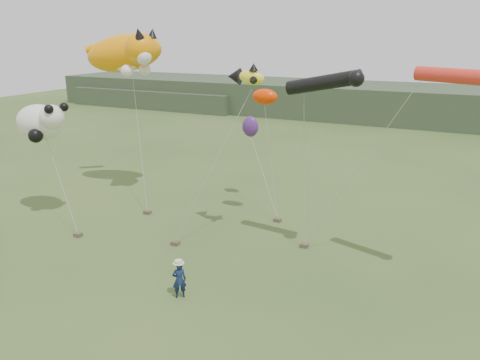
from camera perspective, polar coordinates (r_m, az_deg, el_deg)
name	(u,v)px	position (r m, az deg, el deg)	size (l,w,h in m)	color
ground	(178,286)	(19.77, -7.61, -12.68)	(120.00, 120.00, 0.00)	#385123
headland	(352,101)	(60.77, 13.44, 9.31)	(90.00, 13.00, 4.00)	#2D3D28
festival_attendant	(179,280)	(18.66, -7.41, -11.98)	(0.55, 0.36, 1.50)	#122146
sandbag_anchors	(196,230)	(24.60, -5.43, -6.11)	(11.17, 6.56, 0.19)	brown
cat_kite	(128,53)	(30.30, -13.54, 14.83)	(6.57, 3.73, 2.98)	orange
fish_kite	(245,77)	(21.99, 0.64, 12.49)	(2.06, 1.36, 1.06)	yellow
tube_kites	(381,79)	(19.79, 16.77, 11.67)	(8.50, 1.82, 1.67)	black
panda_kite	(42,122)	(27.67, -23.03, 6.55)	(3.42, 2.21, 2.13)	white
misc_kites	(257,113)	(26.40, 2.10, 8.21)	(3.21, 3.39, 3.21)	#FD3300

